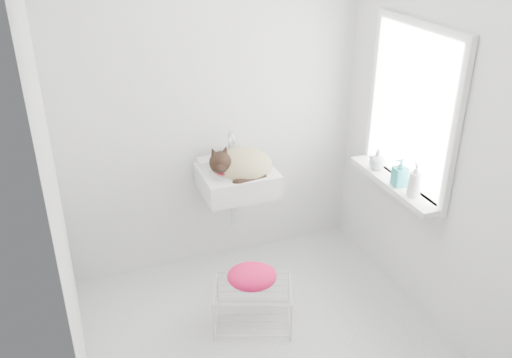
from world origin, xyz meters
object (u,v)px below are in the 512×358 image
object	(u,v)px
bottle_a	(413,196)
bottle_c	(376,169)
cat	(240,165)
sink	(237,170)
wire_rack	(253,305)
bottle_b	(398,185)

from	to	relation	value
bottle_a	bottle_c	xyz separation A→B (m)	(0.00, 0.43, 0.00)
cat	bottle_a	bearing A→B (deg)	-32.97
sink	bottle_a	size ratio (longest dim) A/B	2.69
cat	bottle_c	distance (m)	0.96
wire_rack	sink	bearing A→B (deg)	79.65
bottle_b	cat	bearing A→B (deg)	147.01
bottle_a	bottle_b	bearing A→B (deg)	90.00
cat	bottle_b	xyz separation A→B (m)	(0.90, -0.59, -0.04)
bottle_b	bottle_c	size ratio (longest dim) A/B	1.30
bottle_b	bottle_a	bearing A→B (deg)	-90.00
bottle_c	cat	bearing A→B (deg)	160.58
wire_rack	bottle_b	xyz separation A→B (m)	(1.03, -0.01, 0.70)
cat	bottle_c	xyz separation A→B (m)	(0.90, -0.32, -0.04)
bottle_a	bottle_b	world-z (taller)	same
bottle_a	bottle_c	bearing A→B (deg)	90.00
bottle_a	bottle_b	distance (m)	0.16
wire_rack	bottle_a	distance (m)	1.25
sink	bottle_b	distance (m)	1.10
sink	bottle_a	world-z (taller)	sink
sink	wire_rack	distance (m)	0.93
sink	cat	distance (m)	0.05
cat	bottle_a	world-z (taller)	cat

